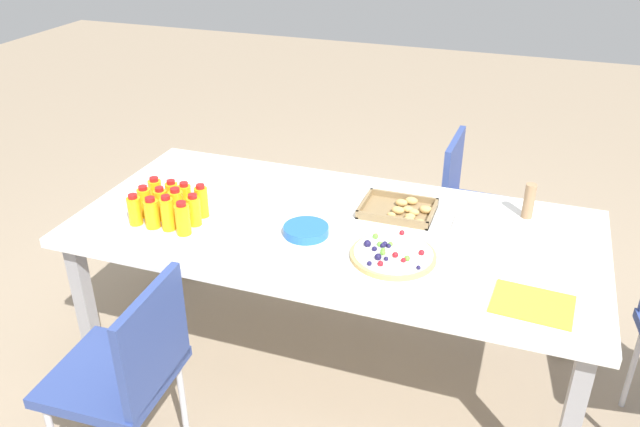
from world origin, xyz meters
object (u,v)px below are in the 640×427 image
chair_far_right (473,202)px  juice_bottle_1 (152,213)px  napkin_stack (473,226)px  juice_bottle_5 (161,204)px  juice_bottle_2 (168,214)px  juice_bottle_10 (185,199)px  juice_bottle_0 (135,210)px  juice_bottle_3 (183,219)px  paper_folder (533,304)px  juice_bottle_11 (202,201)px  snack_tray (402,210)px  juice_bottle_6 (177,206)px  juice_bottle_7 (194,210)px  juice_bottle_8 (156,194)px  juice_bottle_4 (145,202)px  chair_near_left (128,368)px  plate_stack (306,230)px  cardboard_tube (529,201)px  juice_bottle_9 (172,196)px  party_table (335,237)px  fruit_pizza (393,255)px

chair_far_right → juice_bottle_1: bearing=-44.3°
napkin_stack → juice_bottle_5: bearing=-163.9°
juice_bottle_2 → juice_bottle_10: bearing=90.8°
juice_bottle_2 → juice_bottle_0: bearing=-178.4°
juice_bottle_1 → juice_bottle_3: 0.14m
paper_folder → juice_bottle_11: bearing=171.9°
juice_bottle_11 → juice_bottle_3: bearing=-89.1°
chair_far_right → snack_tray: 0.72m
juice_bottle_5 → juice_bottle_6: size_ratio=0.95×
juice_bottle_3 → juice_bottle_6: juice_bottle_6 is taller
juice_bottle_7 → juice_bottle_8: 0.24m
juice_bottle_0 → juice_bottle_10: 0.21m
juice_bottle_5 → juice_bottle_4: bearing=-178.8°
juice_bottle_7 → juice_bottle_11: juice_bottle_11 is taller
paper_folder → chair_far_right: bearing=105.9°
snack_tray → juice_bottle_0: bearing=-155.6°
juice_bottle_6 → juice_bottle_4: bearing=-179.0°
juice_bottle_2 → juice_bottle_1: bearing=-176.8°
juice_bottle_4 → paper_folder: (1.54, -0.11, -0.06)m
juice_bottle_0 → juice_bottle_7: bearing=18.2°
juice_bottle_8 → chair_near_left: bearing=-67.5°
juice_bottle_0 → juice_bottle_6: juice_bottle_6 is taller
juice_bottle_10 → juice_bottle_2: bearing=-89.2°
snack_tray → napkin_stack: bearing=-4.9°
juice_bottle_2 → juice_bottle_4: size_ratio=1.10×
plate_stack → cardboard_tube: cardboard_tube is taller
chair_far_right → juice_bottle_10: size_ratio=5.85×
juice_bottle_1 → snack_tray: juice_bottle_1 is taller
juice_bottle_4 → snack_tray: size_ratio=0.45×
juice_bottle_6 → juice_bottle_9: (-0.07, 0.08, -0.01)m
juice_bottle_6 → napkin_stack: (1.14, 0.35, -0.06)m
party_table → napkin_stack: 0.55m
party_table → juice_bottle_9: juice_bottle_9 is taller
chair_near_left → paper_folder: 1.37m
juice_bottle_1 → juice_bottle_4: bearing=137.5°
juice_bottle_6 → plate_stack: size_ratio=0.83×
chair_near_left → snack_tray: chair_near_left is taller
juice_bottle_4 → fruit_pizza: (1.04, 0.02, -0.05)m
juice_bottle_1 → juice_bottle_3: (0.14, -0.01, 0.00)m
juice_bottle_4 → juice_bottle_0: bearing=-90.6°
party_table → fruit_pizza: fruit_pizza is taller
juice_bottle_1 → plate_stack: juice_bottle_1 is taller
chair_near_left → chair_far_right: size_ratio=1.00×
plate_stack → party_table: bearing=53.9°
chair_near_left → snack_tray: bearing=-37.7°
juice_bottle_5 → juice_bottle_8: 0.11m
juice_bottle_7 → juice_bottle_10: size_ratio=0.95×
chair_far_right → juice_bottle_6: bearing=-44.5°
chair_far_right → party_table: bearing=-27.1°
juice_bottle_0 → cardboard_tube: bearing=21.4°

